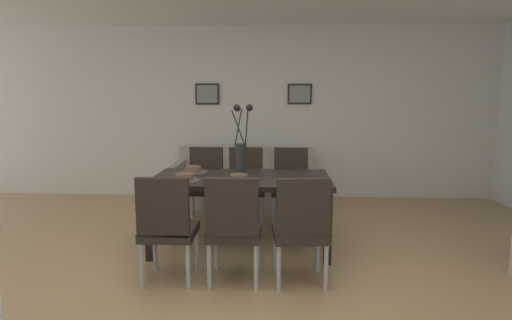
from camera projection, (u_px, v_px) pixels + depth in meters
The scene contains 19 objects.
ground_plane at pixel (236, 289), 3.40m from camera, with size 9.00×9.00×0.00m, color tan.
back_wall_panel at pixel (256, 113), 6.41m from camera, with size 9.00×0.10×2.60m, color silver.
dining_table at pixel (241, 184), 4.27m from camera, with size 1.80×0.97×0.74m.
dining_chair_near_left at pixel (167, 224), 3.44m from camera, with size 0.44×0.44×0.92m.
dining_chair_near_right at pixel (205, 181), 5.20m from camera, with size 0.47×0.47×0.92m.
dining_chair_far_left at pixel (234, 224), 3.42m from camera, with size 0.45×0.45×0.92m.
dining_chair_far_right at pixel (246, 181), 5.16m from camera, with size 0.47×0.47×0.92m.
dining_chair_mid_left at pixel (301, 225), 3.40m from camera, with size 0.47×0.47×0.92m.
dining_chair_mid_right at pixel (291, 182), 5.13m from camera, with size 0.46×0.46×0.92m.
centerpiece_vase at pixel (241, 149), 4.21m from camera, with size 0.21×0.23×0.73m.
placemat_near_left at pixel (184, 180), 4.07m from camera, with size 0.32×0.32×0.01m, color #4C4742.
bowl_near_left at pixel (184, 176), 4.06m from camera, with size 0.17×0.17×0.07m.
placemat_near_right at pixel (193, 172), 4.50m from camera, with size 0.32×0.32×0.01m, color #4C4742.
bowl_near_right at pixel (193, 169), 4.49m from camera, with size 0.17×0.17×0.07m.
placemat_far_left at pixel (239, 181), 4.04m from camera, with size 0.32×0.32×0.01m, color #4C4742.
bowl_far_left at pixel (239, 177), 4.03m from camera, with size 0.17×0.17×0.07m.
sofa at pixel (244, 185), 6.03m from camera, with size 1.97×0.84×0.80m.
framed_picture_left at pixel (207, 94), 6.34m from camera, with size 0.36×0.03×0.32m.
framed_picture_center at pixel (300, 94), 6.27m from camera, with size 0.36×0.03×0.30m.
Camera 1 is at (0.32, -3.19, 1.55)m, focal length 29.26 mm.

